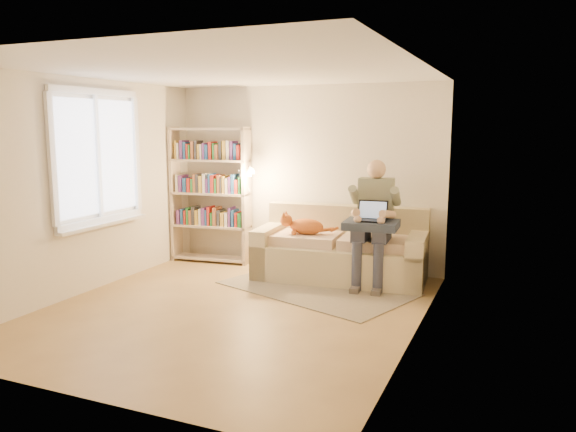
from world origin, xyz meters
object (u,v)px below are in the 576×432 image
at_px(laptop, 375,216).
at_px(bookshelf, 210,188).
at_px(person, 374,215).
at_px(cat, 300,225).
at_px(sofa, 341,253).

distance_m(laptop, bookshelf, 2.65).
bearing_deg(person, laptop, -72.91).
xyz_separation_m(person, laptop, (0.06, -0.14, 0.02)).
bearing_deg(cat, laptop, -9.26).
relative_size(sofa, bookshelf, 1.14).
distance_m(cat, laptop, 1.07).
height_order(cat, bookshelf, bookshelf).
relative_size(sofa, cat, 3.25).
bearing_deg(cat, sofa, 14.79).
distance_m(cat, bookshelf, 1.65).
height_order(sofa, laptop, laptop).
bearing_deg(person, bookshelf, 169.03).
relative_size(person, laptop, 4.08).
relative_size(cat, laptop, 1.80).
bearing_deg(laptop, cat, 170.74).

